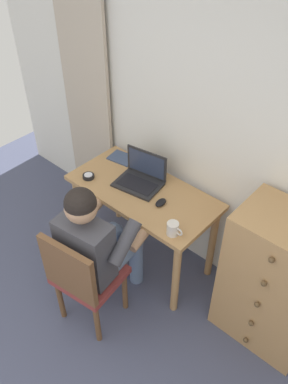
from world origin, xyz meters
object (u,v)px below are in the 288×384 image
Objects in this scene: computer_mouse at (161,203)px; desk_clock at (88,176)px; desk at (143,202)px; laptop at (141,177)px; notebook_pad at (122,158)px; chair at (83,277)px; dresser at (275,282)px; coffee_mug at (173,229)px; person_seated at (98,241)px.

computer_mouse is 1.11× the size of desk_clock.
desk is 3.05× the size of laptop.
desk_clock is at bearing -157.35° from desk.
computer_mouse is 0.48× the size of notebook_pad.
chair reaches higher than notebook_pad.
desk_clock is (-1.50, -0.25, 0.23)m from dresser.
dresser is at bearing 1.06° from laptop.
notebook_pad is (-0.60, 0.22, -0.01)m from computer_mouse.
laptop is 0.41m from desk_clock.
desk is at bearing -175.90° from dresser.
chair is at bearing -141.18° from dresser.
dresser reaches higher than coffee_mug.
computer_mouse is (0.10, 0.68, 0.27)m from chair.
dresser is 8.81× the size of coffee_mug.
desk_clock is at bearing -172.45° from computer_mouse.
computer_mouse is at bearing 76.22° from person_seated.
person_seated is (-0.02, 0.18, 0.18)m from chair.
notebook_pad is at bearing 175.97° from dresser.
computer_mouse is 0.63m from desk_clock.
dresser is at bearing 4.10° from desk.
desk is 11.48× the size of computer_mouse.
dresser is 1.27m from chair.
coffee_mug reaches higher than computer_mouse.
computer_mouse reaches higher than notebook_pad.
coffee_mug is at bearing -24.48° from desk.
desk is 0.73m from chair.
dresser is 5.03× the size of notebook_pad.
coffee_mug is at bearing 41.91° from person_seated.
laptop is 3.77× the size of computer_mouse.
person_seated is 0.62m from laptop.
coffee_mug is at bearing -39.96° from computer_mouse.
computer_mouse reaches higher than desk.
computer_mouse is (0.27, -0.09, -0.04)m from laptop.
coffee_mug is (0.35, 0.51, 0.30)m from chair.
dresser is 1.20× the size of chair.
chair is 0.85m from laptop.
desk is 1.30× the size of chair.
chair is 7.33× the size of coffee_mug.
person_seated is at bearing -109.02° from computer_mouse.
chair is 8.80× the size of computer_mouse.
laptop is at bearing -30.36° from notebook_pad.
desk_clock reaches higher than desk.
person_seated is at bearing 97.20° from chair.
desk_clock is (-0.61, -0.14, -0.00)m from computer_mouse.
dresser is 1.19m from laptop.
desk_clock is (-0.34, -0.23, -0.04)m from laptop.
person_seated reaches higher than dresser.
chair reaches higher than coffee_mug.
coffee_mug is at bearing -2.11° from desk_clock.
laptop is 3.14× the size of coffee_mug.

